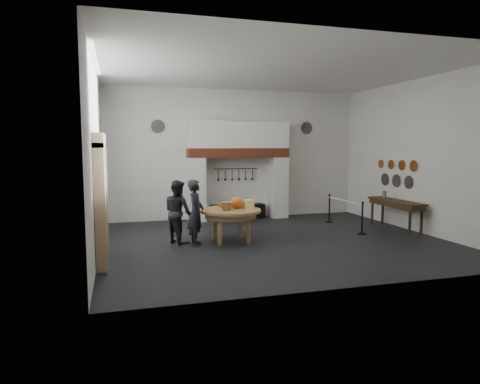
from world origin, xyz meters
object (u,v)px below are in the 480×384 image
object	(u,v)px
visitor_near	(196,213)
work_table	(231,211)
iron_range	(238,211)
side_table	(396,201)
barrier_post_near	(362,219)
barrier_post_far	(329,209)
visitor_far	(178,212)

from	to	relation	value
visitor_near	work_table	bearing A→B (deg)	-58.48
iron_range	visitor_near	xyz separation A→B (m)	(-2.14, -3.68, 0.60)
work_table	side_table	bearing A→B (deg)	3.18
work_table	barrier_post_near	distance (m)	3.93
barrier_post_far	side_table	bearing A→B (deg)	-50.06
work_table	side_table	distance (m)	5.29
iron_range	barrier_post_far	bearing A→B (deg)	-30.34
iron_range	barrier_post_far	xyz separation A→B (m)	(2.73, -1.60, 0.20)
side_table	visitor_near	bearing A→B (deg)	-175.89
side_table	barrier_post_near	distance (m)	1.48
visitor_far	side_table	xyz separation A→B (m)	(6.64, 0.05, 0.04)
visitor_far	side_table	distance (m)	6.64
iron_range	barrier_post_near	xyz separation A→B (m)	(2.73, -3.60, 0.20)
iron_range	work_table	xyz separation A→B (m)	(-1.18, -3.53, 0.59)
work_table	barrier_post_near	size ratio (longest dim) A/B	1.78
visitor_near	barrier_post_near	bearing A→B (deg)	-66.68
visitor_near	barrier_post_near	distance (m)	4.89
barrier_post_far	iron_range	bearing A→B (deg)	149.66
visitor_far	barrier_post_far	bearing A→B (deg)	-99.09
work_table	barrier_post_far	xyz separation A→B (m)	(3.91, 1.93, -0.39)
visitor_far	barrier_post_near	size ratio (longest dim) A/B	1.85
visitor_near	barrier_post_near	xyz separation A→B (m)	(4.87, 0.08, -0.40)
work_table	visitor_far	size ratio (longest dim) A/B	0.96
iron_range	visitor_near	size ratio (longest dim) A/B	1.12
barrier_post_far	barrier_post_near	bearing A→B (deg)	-90.00
work_table	visitor_far	xyz separation A→B (m)	(-1.36, 0.24, -0.01)
work_table	barrier_post_near	world-z (taller)	barrier_post_near
iron_range	visitor_near	world-z (taller)	visitor_near
work_table	barrier_post_far	bearing A→B (deg)	26.27
barrier_post_far	visitor_far	bearing A→B (deg)	-162.27
visitor_near	barrier_post_far	distance (m)	5.31
iron_range	barrier_post_far	size ratio (longest dim) A/B	2.11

